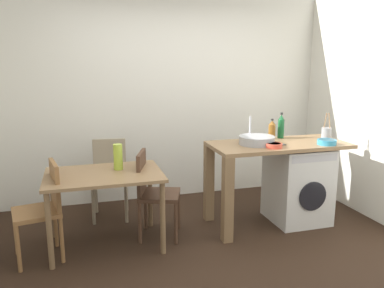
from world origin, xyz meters
name	(u,v)px	position (x,y,z in m)	size (l,w,h in m)	color
ground_plane	(207,254)	(0.00, 0.00, 0.00)	(5.46, 5.46, 0.00)	black
wall_back	(165,96)	(0.00, 1.75, 1.35)	(4.60, 0.10, 2.70)	silver
dining_table	(104,183)	(-0.89, 0.46, 0.64)	(1.10, 0.76, 0.74)	olive
chair_person_seat	(44,205)	(-1.44, 0.37, 0.51)	(0.47, 0.47, 0.90)	olive
chair_opposite	(152,189)	(-0.41, 0.53, 0.51)	(0.51, 0.51, 0.90)	#4C3323
chair_spare_by_wall	(110,174)	(-0.78, 1.23, 0.51)	(0.45, 0.45, 0.90)	gray
kitchen_counter	(261,158)	(0.77, 0.49, 0.76)	(1.50, 0.68, 0.92)	olive
washing_machine	(298,184)	(1.24, 0.49, 0.43)	(0.60, 0.61, 0.86)	silver
sink_basin	(257,140)	(0.72, 0.49, 0.97)	(0.38, 0.38, 0.09)	#9EA0A5
tap	(250,129)	(0.72, 0.67, 1.06)	(0.02, 0.02, 0.28)	#B2B2B7
bottle_tall_green	(272,130)	(1.02, 0.73, 1.02)	(0.08, 0.08, 0.23)	brown
bottle_squat_brown	(281,126)	(1.14, 0.74, 1.05)	(0.07, 0.07, 0.30)	#19592D
mixing_bowl	(274,145)	(0.82, 0.29, 0.95)	(0.17, 0.17, 0.05)	#D84C38
utensil_crock	(326,133)	(1.61, 0.54, 0.99)	(0.11, 0.11, 0.30)	gray
colander	(327,142)	(1.43, 0.27, 0.95)	(0.20, 0.20, 0.06)	teal
vase	(118,157)	(-0.74, 0.56, 0.87)	(0.09, 0.09, 0.26)	#A8C63D
scissors	(279,145)	(0.93, 0.39, 0.92)	(0.15, 0.06, 0.01)	#B2B2B7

